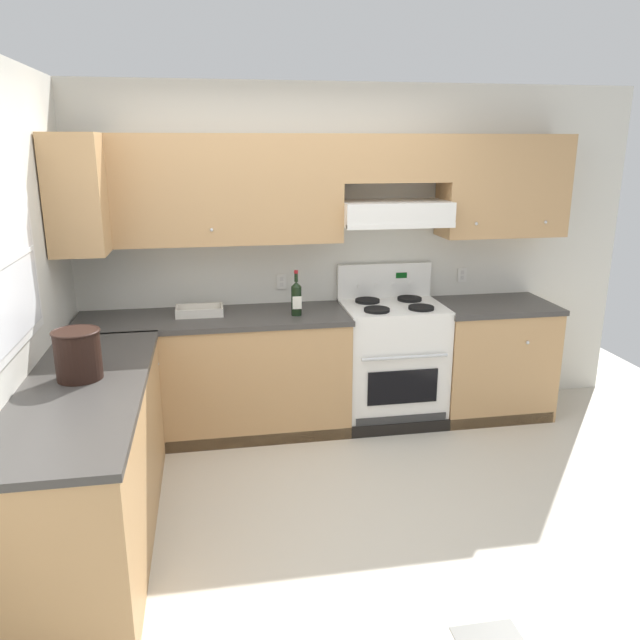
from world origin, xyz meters
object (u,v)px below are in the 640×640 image
bucket (78,354)px  stove (392,361)px  bowl (200,312)px  wine_bottle (296,297)px

bucket → stove: bearing=29.0°
stove → bowl: bearing=178.2°
stove → bowl: 1.52m
bucket → wine_bottle: bearing=39.0°
wine_bottle → bowl: size_ratio=0.98×
stove → bowl: stove is taller
stove → bowl: size_ratio=3.55×
stove → bucket: bearing=-151.0°
bowl → bucket: bucket is taller
stove → wine_bottle: size_ratio=3.62×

